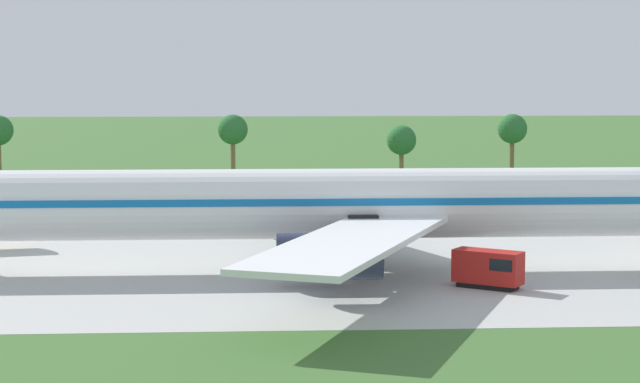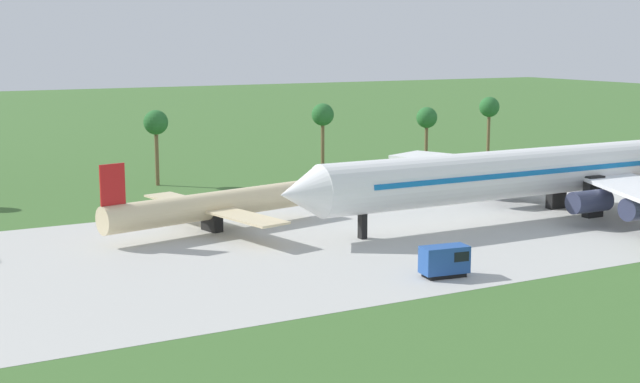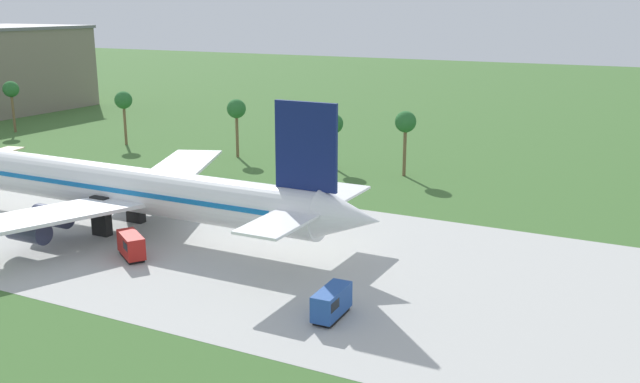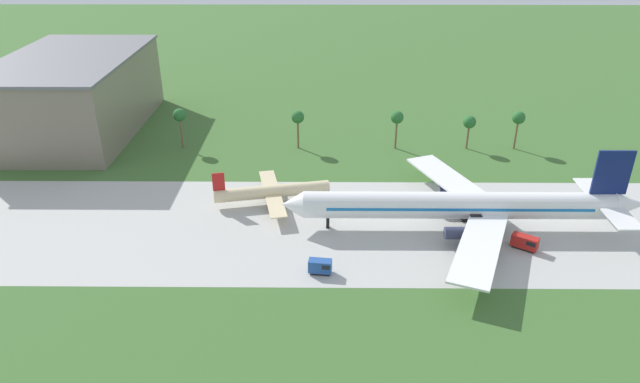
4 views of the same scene
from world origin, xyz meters
name	(u,v)px [view 3 (image 3 of 4)]	position (x,y,z in m)	size (l,w,h in m)	color
jet_airliner	(107,186)	(40.54, -0.43, 5.57)	(77.01, 57.71, 18.25)	white
baggage_tug	(331,303)	(78.89, -12.64, 1.53)	(2.18, 5.31, 2.86)	black
fuel_truck	(131,246)	(51.36, -8.51, 1.55)	(5.44, 4.57, 2.90)	black
palm_tree_row	(206,109)	(23.97, 44.30, 8.89)	(98.17, 3.60, 11.63)	brown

